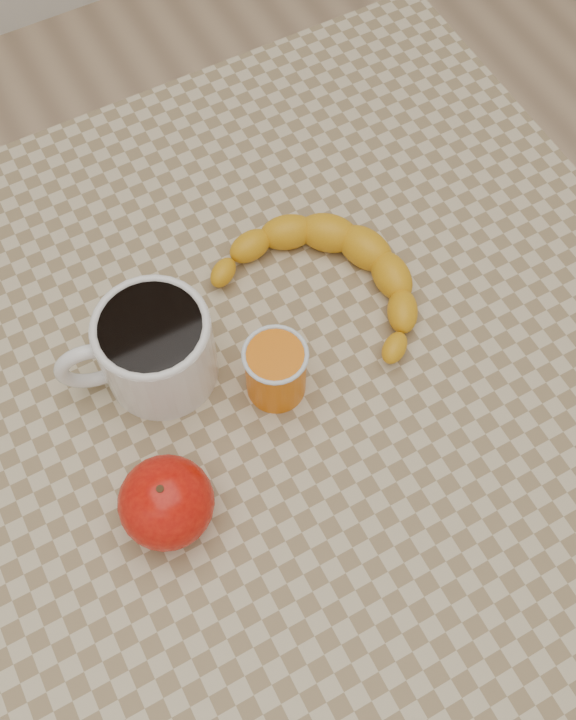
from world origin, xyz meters
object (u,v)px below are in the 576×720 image
coffee_mug (153,347)px  apple (166,502)px  banana (329,280)px  table (288,404)px  orange_juice_glass (276,370)px

coffee_mug → apple: bearing=-110.1°
banana → apple: bearing=-174.7°
table → coffee_mug: (-0.11, 0.06, 0.14)m
table → apple: size_ratio=9.35×
orange_juice_glass → apple: bearing=-154.5°
apple → orange_juice_glass: bearing=25.5°
orange_juice_glass → apple: (-0.14, -0.07, 0.00)m
table → banana: bearing=36.9°
table → apple: bearing=-153.9°
orange_juice_glass → apple: size_ratio=0.82×
apple → banana: bearing=29.9°
banana → coffee_mug: bearing=156.0°
coffee_mug → banana: (0.19, 0.00, -0.03)m
table → orange_juice_glass: 0.12m
coffee_mug → banana: bearing=0.6°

